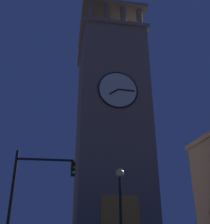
{
  "coord_description": "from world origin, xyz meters",
  "views": [
    {
      "loc": [
        5.47,
        24.02,
        1.72
      ],
      "look_at": [
        1.22,
        -2.84,
        13.48
      ],
      "focal_mm": 41.99,
      "sensor_mm": 36.0,
      "label": 1
    }
  ],
  "objects": [
    {
      "name": "clocktower",
      "position": [
        0.64,
        -2.82,
        11.71
      ],
      "size": [
        7.65,
        9.56,
        27.9
      ],
      "color": "gray",
      "rests_on": "ground_plane"
    },
    {
      "name": "street_lamp",
      "position": [
        2.52,
        10.36,
        3.18
      ],
      "size": [
        0.44,
        0.44,
        4.47
      ],
      "color": "black",
      "rests_on": "ground_plane"
    },
    {
      "name": "traffic_signal_near",
      "position": [
        6.85,
        10.37,
        3.46
      ],
      "size": [
        3.06,
        0.41,
        5.23
      ],
      "color": "black",
      "rests_on": "ground_plane"
    }
  ]
}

